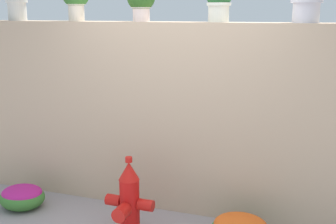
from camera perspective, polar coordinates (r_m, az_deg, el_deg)
stone_wall at (r=4.74m, az=1.74°, el=-0.73°), size 4.80×0.39×2.04m
fire_hydrant at (r=4.34m, az=-5.14°, el=-11.50°), size 0.49×0.39×0.79m
flower_bush_left at (r=5.21m, az=-18.55°, el=-10.39°), size 0.51×0.46×0.26m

